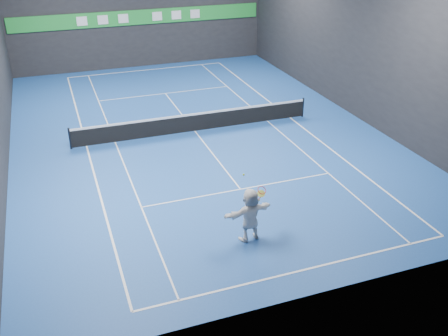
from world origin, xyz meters
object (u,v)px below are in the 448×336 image
object	(u,v)px
player	(250,215)
tennis_net	(195,122)
tennis_ball	(244,175)
tennis_racket	(261,192)

from	to	relation	value
player	tennis_net	size ratio (longest dim) A/B	0.16
tennis_ball	tennis_net	world-z (taller)	tennis_ball
tennis_ball	tennis_net	size ratio (longest dim) A/B	0.01
tennis_racket	tennis_ball	bearing A→B (deg)	172.67
tennis_net	tennis_racket	distance (m)	9.76
tennis_ball	tennis_racket	world-z (taller)	tennis_ball
tennis_racket	player	bearing A→B (deg)	-173.29
player	tennis_net	xyz separation A→B (m)	(0.98, 9.71, -0.44)
tennis_net	tennis_racket	xyz separation A→B (m)	(-0.57, -9.67, 1.22)
player	tennis_ball	size ratio (longest dim) A/B	28.03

